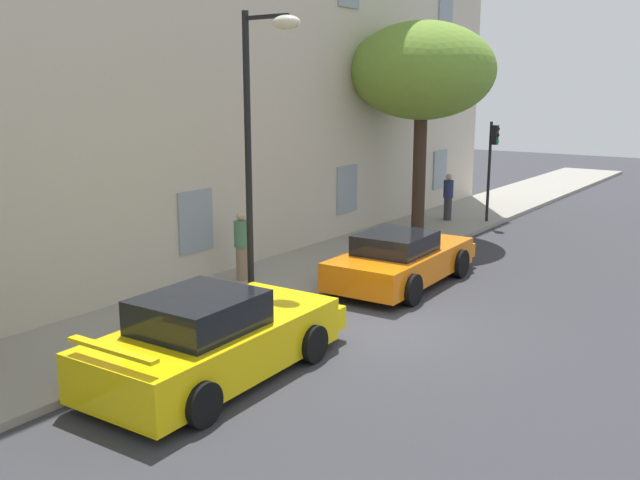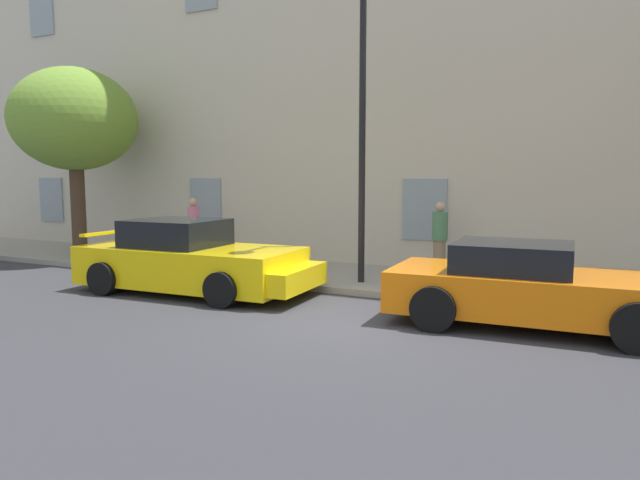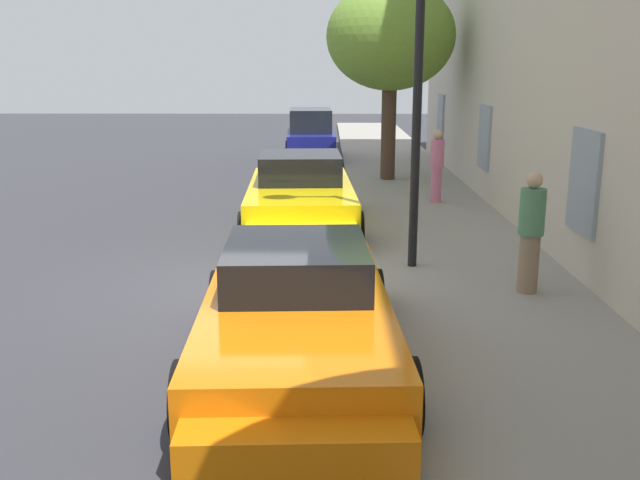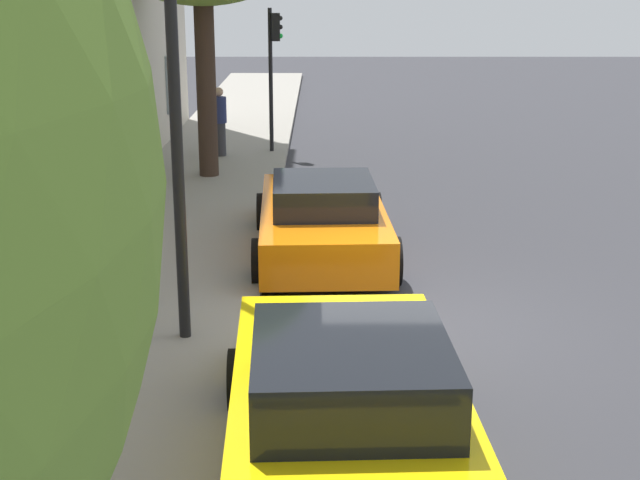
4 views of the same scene
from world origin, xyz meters
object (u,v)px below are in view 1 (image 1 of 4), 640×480
Objects in this scene: traffic_light at (492,154)px; pedestrian_bystander at (241,245)px; tree_near_kerb at (422,72)px; sportscar_yellow_flank at (404,259)px; street_lamp at (262,109)px; pedestrian_strolling at (448,196)px; sportscar_red_lead at (221,337)px.

traffic_light is 2.04× the size of pedestrian_bystander.
tree_near_kerb reaches higher than traffic_light.
sportscar_yellow_flank is 0.82× the size of street_lamp.
street_lamp reaches higher than sportscar_yellow_flank.
pedestrian_strolling is (11.47, 1.20, -3.34)m from street_lamp.
traffic_light is 2.10× the size of pedestrian_strolling.
street_lamp is 4.03m from pedestrian_bystander.
street_lamp is at bearing -172.54° from tree_near_kerb.
sportscar_red_lead is 4.93m from street_lamp.
sportscar_red_lead is 15.20m from traffic_light.
pedestrian_bystander is at bearing 128.73° from sportscar_yellow_flank.
tree_near_kerb is 9.35m from street_lamp.
sportscar_red_lead is 1.47× the size of traffic_light.
traffic_light is at bearing -0.45° from street_lamp.
sportscar_red_lead is at bearing -141.86° from pedestrian_bystander.
sportscar_yellow_flank is 1.44× the size of traffic_light.
pedestrian_strolling reaches higher than sportscar_yellow_flank.
sportscar_yellow_flank is at bearing -171.96° from traffic_light.
street_lamp is 3.60× the size of pedestrian_bystander.
sportscar_red_lead is at bearing -167.54° from tree_near_kerb.
sportscar_red_lead is 13.27m from tree_near_kerb.
tree_near_kerb is at bearing 179.76° from pedestrian_strolling.
tree_near_kerb is 1.92× the size of traffic_light.
pedestrian_strolling is (14.40, 2.68, 0.34)m from sportscar_red_lead.
sportscar_yellow_flank is at bearing -155.41° from tree_near_kerb.
street_lamp reaches higher than sportscar_red_lead.
street_lamp is (-3.83, 1.26, 3.71)m from sportscar_yellow_flank.
traffic_light is at bearing -24.50° from tree_near_kerb.
pedestrian_strolling is (-0.62, 1.29, -1.53)m from traffic_light.
sportscar_red_lead is 0.83× the size of street_lamp.
street_lamp is at bearing 161.76° from sportscar_yellow_flank.
sportscar_yellow_flank is 8.03m from pedestrian_strolling.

